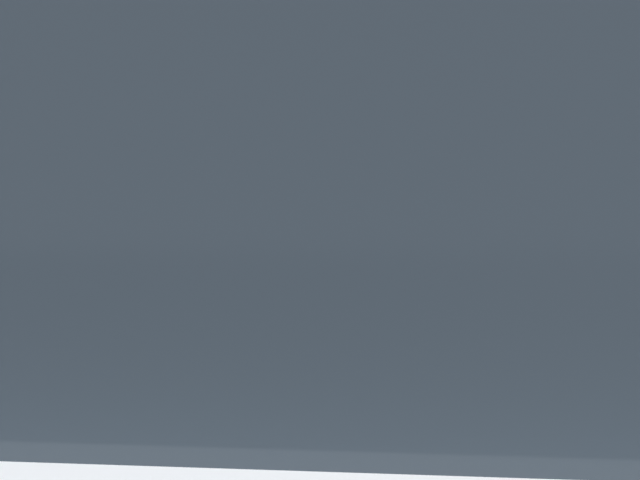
{
  "coord_description": "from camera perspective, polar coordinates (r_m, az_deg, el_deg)",
  "views": [
    {
      "loc": [
        1.01,
        -3.13,
        1.31
      ],
      "look_at": [
        0.4,
        0.25,
        1.28
      ],
      "focal_mm": 73.85,
      "sensor_mm": 36.0,
      "label": 1
    }
  ],
  "objects": [
    {
      "name": "backdrop_wall",
      "position": [
        9.49,
        4.19,
        2.61
      ],
      "size": [
        32.0,
        0.5,
        3.34
      ],
      "primitive_type": "cube",
      "color": "gray",
      "rests_on": "ground"
    },
    {
      "name": "pedestrian_at_meter",
      "position": [
        3.53,
        5.18,
        -2.38
      ],
      "size": [
        0.63,
        0.52,
        1.75
      ],
      "rotation": [
        0.0,
        0.0,
        -2.95
      ],
      "color": "#1E233F",
      "rests_on": "sidewalk_curb"
    },
    {
      "name": "parking_meter",
      "position": [
        3.51,
        -3.45,
        -2.11
      ],
      "size": [
        0.16,
        0.17,
        1.43
      ],
      "rotation": [
        0.0,
        0.0,
        3.19
      ],
      "color": "slate",
      "rests_on": "sidewalk_curb"
    },
    {
      "name": "background_railing",
      "position": [
        6.11,
        0.76,
        -2.93
      ],
      "size": [
        24.06,
        0.06,
        1.14
      ],
      "color": "black",
      "rests_on": "sidewalk_curb"
    }
  ]
}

